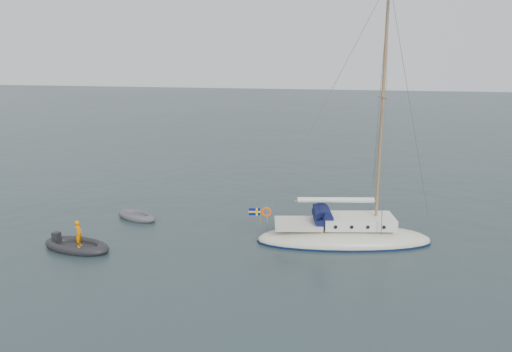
# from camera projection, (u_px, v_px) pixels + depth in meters

# --- Properties ---
(ground) EXTENTS (300.00, 300.00, 0.00)m
(ground) POSITION_uv_depth(u_px,v_px,m) (298.00, 246.00, 27.50)
(ground) COLOR black
(ground) RESTS_ON ground
(sailboat) EXTENTS (10.20, 3.05, 14.53)m
(sailboat) POSITION_uv_depth(u_px,v_px,m) (345.00, 224.00, 27.71)
(sailboat) COLOR beige
(sailboat) RESTS_ON ground
(dinghy) EXTENTS (3.11, 1.40, 0.45)m
(dinghy) POSITION_uv_depth(u_px,v_px,m) (137.00, 216.00, 32.10)
(dinghy) COLOR #4A4A4F
(dinghy) RESTS_ON ground
(rib) EXTENTS (4.05, 1.84, 1.68)m
(rib) POSITION_uv_depth(u_px,v_px,m) (76.00, 245.00, 26.89)
(rib) COLOR black
(rib) RESTS_ON ground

